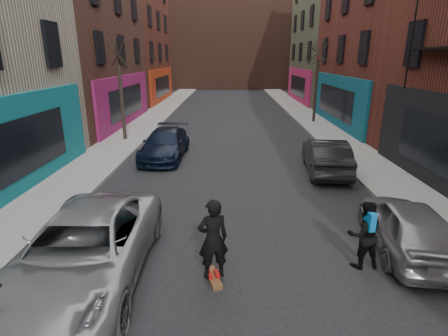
{
  "coord_description": "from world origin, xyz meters",
  "views": [
    {
      "loc": [
        -0.12,
        -1.96,
        4.72
      ],
      "look_at": [
        -0.25,
        7.8,
        1.6
      ],
      "focal_mm": 28.0,
      "sensor_mm": 36.0,
      "label": 1
    }
  ],
  "objects_px": {
    "tree_left_far": "(120,82)",
    "parked_left_end": "(165,144)",
    "parked_right_end": "(326,156)",
    "skateboard": "(213,278)",
    "parked_left_far": "(85,250)",
    "skateboarder": "(213,239)",
    "pedestrian": "(364,234)",
    "tree_right_far": "(317,74)",
    "parked_right_far": "(407,225)"
  },
  "relations": [
    {
      "from": "parked_right_end",
      "to": "skateboard",
      "type": "bearing_deg",
      "value": 65.32
    },
    {
      "from": "parked_right_end",
      "to": "pedestrian",
      "type": "xyz_separation_m",
      "value": [
        -1.0,
        -7.07,
        0.11
      ]
    },
    {
      "from": "skateboard",
      "to": "pedestrian",
      "type": "relative_size",
      "value": 0.49
    },
    {
      "from": "parked_left_far",
      "to": "skateboard",
      "type": "bearing_deg",
      "value": 0.08
    },
    {
      "from": "parked_right_far",
      "to": "pedestrian",
      "type": "xyz_separation_m",
      "value": [
        -1.37,
        -0.76,
        0.15
      ]
    },
    {
      "from": "tree_right_far",
      "to": "parked_right_end",
      "type": "distance_m",
      "value": 12.21
    },
    {
      "from": "parked_right_end",
      "to": "skateboarder",
      "type": "relative_size",
      "value": 2.4
    },
    {
      "from": "tree_left_far",
      "to": "skateboard",
      "type": "xyz_separation_m",
      "value": [
        5.76,
        -13.34,
        -3.33
      ]
    },
    {
      "from": "tree_left_far",
      "to": "parked_left_far",
      "type": "height_order",
      "value": "tree_left_far"
    },
    {
      "from": "skateboard",
      "to": "skateboarder",
      "type": "xyz_separation_m",
      "value": [
        0.0,
        0.0,
        0.96
      ]
    },
    {
      "from": "skateboarder",
      "to": "parked_left_end",
      "type": "bearing_deg",
      "value": -90.64
    },
    {
      "from": "parked_left_end",
      "to": "tree_right_far",
      "type": "bearing_deg",
      "value": 47.19
    },
    {
      "from": "parked_right_far",
      "to": "pedestrian",
      "type": "height_order",
      "value": "pedestrian"
    },
    {
      "from": "tree_left_far",
      "to": "parked_left_end",
      "type": "height_order",
      "value": "tree_left_far"
    },
    {
      "from": "tree_right_far",
      "to": "parked_right_end",
      "type": "height_order",
      "value": "tree_right_far"
    },
    {
      "from": "tree_right_far",
      "to": "skateboard",
      "type": "bearing_deg",
      "value": -108.95
    },
    {
      "from": "tree_left_far",
      "to": "pedestrian",
      "type": "height_order",
      "value": "tree_left_far"
    },
    {
      "from": "parked_left_end",
      "to": "parked_right_far",
      "type": "bearing_deg",
      "value": -46.34
    },
    {
      "from": "parked_left_end",
      "to": "parked_right_far",
      "type": "xyz_separation_m",
      "value": [
        7.57,
        -8.43,
        -0.01
      ]
    },
    {
      "from": "parked_left_far",
      "to": "parked_right_end",
      "type": "height_order",
      "value": "parked_left_far"
    },
    {
      "from": "parked_left_far",
      "to": "skateboarder",
      "type": "distance_m",
      "value": 2.77
    },
    {
      "from": "parked_left_end",
      "to": "parked_right_end",
      "type": "bearing_deg",
      "value": -14.71
    },
    {
      "from": "skateboard",
      "to": "skateboarder",
      "type": "bearing_deg",
      "value": 0.0
    },
    {
      "from": "parked_left_end",
      "to": "skateboard",
      "type": "distance_m",
      "value": 10.19
    },
    {
      "from": "parked_left_end",
      "to": "pedestrian",
      "type": "bearing_deg",
      "value": -54.27
    },
    {
      "from": "tree_right_far",
      "to": "pedestrian",
      "type": "xyz_separation_m",
      "value": [
        -3.2,
        -18.75,
        -2.7
      ]
    },
    {
      "from": "parked_left_far",
      "to": "parked_right_far",
      "type": "bearing_deg",
      "value": 9.56
    },
    {
      "from": "tree_left_far",
      "to": "skateboarder",
      "type": "distance_m",
      "value": 14.72
    },
    {
      "from": "parked_left_far",
      "to": "parked_right_end",
      "type": "distance_m",
      "value": 10.56
    },
    {
      "from": "tree_right_far",
      "to": "tree_left_far",
      "type": "bearing_deg",
      "value": -154.18
    },
    {
      "from": "parked_left_end",
      "to": "parked_right_far",
      "type": "height_order",
      "value": "parked_left_end"
    },
    {
      "from": "tree_right_far",
      "to": "parked_left_far",
      "type": "distance_m",
      "value": 21.73
    },
    {
      "from": "tree_left_far",
      "to": "tree_right_far",
      "type": "relative_size",
      "value": 0.96
    },
    {
      "from": "parked_left_far",
      "to": "skateboard",
      "type": "height_order",
      "value": "parked_left_far"
    },
    {
      "from": "skateboarder",
      "to": "pedestrian",
      "type": "xyz_separation_m",
      "value": [
        3.44,
        0.6,
        -0.18
      ]
    },
    {
      "from": "parked_left_end",
      "to": "skateboarder",
      "type": "xyz_separation_m",
      "value": [
        2.76,
        -9.79,
        0.33
      ]
    },
    {
      "from": "parked_right_end",
      "to": "parked_right_far",
      "type": "bearing_deg",
      "value": 98.79
    },
    {
      "from": "parked_right_far",
      "to": "skateboard",
      "type": "distance_m",
      "value": 5.04
    },
    {
      "from": "tree_left_far",
      "to": "parked_left_end",
      "type": "relative_size",
      "value": 1.38
    },
    {
      "from": "tree_right_far",
      "to": "parked_left_end",
      "type": "distance_m",
      "value": 13.7
    },
    {
      "from": "tree_left_far",
      "to": "parked_right_far",
      "type": "distance_m",
      "value": 16.21
    },
    {
      "from": "tree_right_far",
      "to": "parked_left_far",
      "type": "bearing_deg",
      "value": -115.86
    },
    {
      "from": "parked_left_far",
      "to": "skateboarder",
      "type": "xyz_separation_m",
      "value": [
        2.76,
        0.05,
        0.24
      ]
    },
    {
      "from": "parked_left_end",
      "to": "parked_right_end",
      "type": "distance_m",
      "value": 7.5
    },
    {
      "from": "tree_left_far",
      "to": "parked_right_end",
      "type": "bearing_deg",
      "value": -29.09
    },
    {
      "from": "parked_right_far",
      "to": "parked_right_end",
      "type": "bearing_deg",
      "value": -79.79
    },
    {
      "from": "parked_left_far",
      "to": "parked_left_end",
      "type": "relative_size",
      "value": 1.17
    },
    {
      "from": "tree_left_far",
      "to": "skateboard",
      "type": "distance_m",
      "value": 14.91
    },
    {
      "from": "pedestrian",
      "to": "skateboard",
      "type": "bearing_deg",
      "value": 3.4
    },
    {
      "from": "tree_right_far",
      "to": "parked_right_end",
      "type": "xyz_separation_m",
      "value": [
        -2.2,
        -11.67,
        -2.81
      ]
    }
  ]
}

